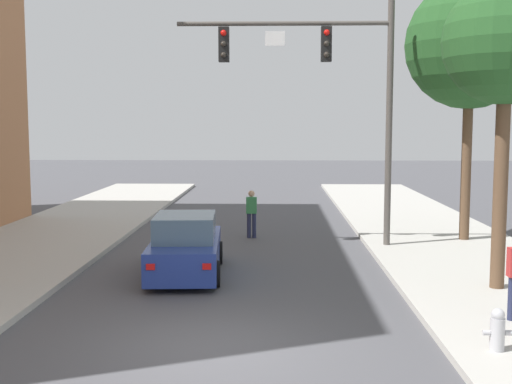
% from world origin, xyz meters
% --- Properties ---
extents(ground_plane, '(120.00, 120.00, 0.00)m').
position_xyz_m(ground_plane, '(0.00, 0.00, 0.00)').
color(ground_plane, '#4C4C51').
extents(traffic_signal_mast, '(6.61, 0.38, 7.50)m').
position_xyz_m(traffic_signal_mast, '(2.74, 9.18, 5.34)').
color(traffic_signal_mast, '#514C47').
rests_on(traffic_signal_mast, sidewalk_right).
extents(car_lead_blue, '(2.03, 4.33, 1.60)m').
position_xyz_m(car_lead_blue, '(-1.20, 5.48, 0.72)').
color(car_lead_blue, navy).
rests_on(car_lead_blue, ground).
extents(pedestrian_crossing_road, '(0.36, 0.22, 1.64)m').
position_xyz_m(pedestrian_crossing_road, '(0.29, 11.17, 0.91)').
color(pedestrian_crossing_road, '#232847').
rests_on(pedestrian_crossing_road, ground).
extents(fire_hydrant, '(0.48, 0.24, 0.72)m').
position_xyz_m(fire_hydrant, '(4.81, -0.45, 0.51)').
color(fire_hydrant, '#B2B2B7').
rests_on(fire_hydrant, sidewalk_right).
extents(street_tree_nearest, '(2.82, 2.82, 6.99)m').
position_xyz_m(street_tree_nearest, '(6.22, 3.81, 5.66)').
color(street_tree_nearest, brown).
rests_on(street_tree_nearest, sidewalk_right).
extents(street_tree_second, '(4.11, 4.11, 8.34)m').
position_xyz_m(street_tree_second, '(7.30, 10.23, 6.41)').
color(street_tree_second, brown).
rests_on(street_tree_second, sidewalk_right).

